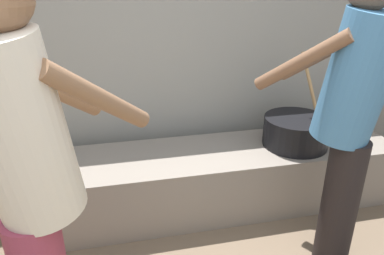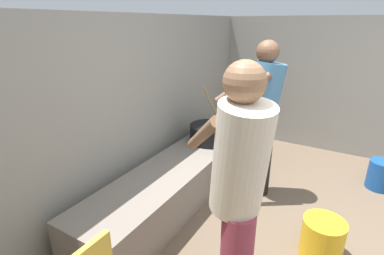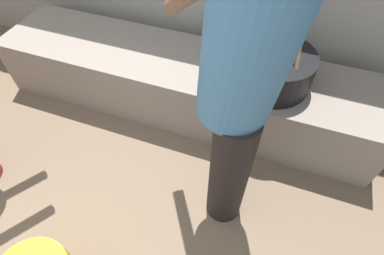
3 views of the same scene
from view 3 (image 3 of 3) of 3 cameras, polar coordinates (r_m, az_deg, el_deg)
hearth_ledge at (r=2.18m, az=-1.88°, el=8.52°), size 2.69×0.60×0.44m
cooking_pot_main at (r=1.85m, az=15.62°, el=10.95°), size 0.47×0.47×0.67m
cook_in_blue_shirt at (r=1.09m, az=9.45°, el=7.92°), size 0.66×0.74×1.67m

